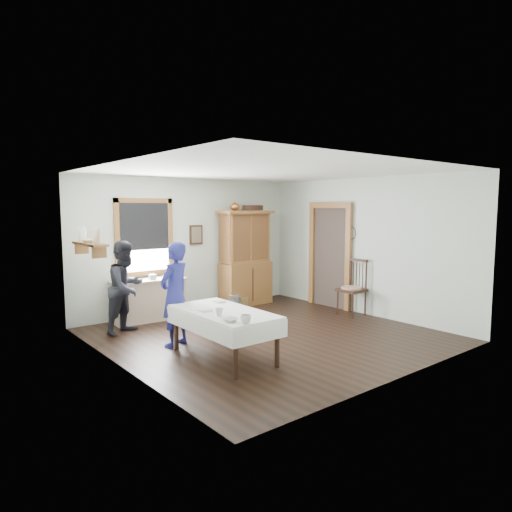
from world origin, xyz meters
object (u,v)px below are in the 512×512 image
work_counter (149,300)px  spindle_chair (352,287)px  china_hutch (246,258)px  woman_blue (175,298)px  figure_dark (126,291)px  pail (235,303)px  wicker_basket (238,302)px  dining_table (224,334)px

work_counter → spindle_chair: spindle_chair is taller
china_hutch → woman_blue: china_hutch is taller
work_counter → figure_dark: (-0.67, -0.56, 0.33)m
work_counter → spindle_chair: bearing=-29.0°
china_hutch → spindle_chair: (0.98, -2.14, -0.47)m
china_hutch → pail: 1.07m
pail → wicker_basket: size_ratio=0.77×
spindle_chair → pail: spindle_chair is taller
spindle_chair → work_counter: bearing=143.9°
china_hutch → spindle_chair: 2.40m
work_counter → woman_blue: woman_blue is taller
dining_table → wicker_basket: size_ratio=4.80×
spindle_chair → pail: bearing=126.1°
pail → wicker_basket: 0.24m
wicker_basket → figure_dark: (-2.64, -0.41, 0.62)m
china_hutch → spindle_chair: size_ratio=1.84×
dining_table → china_hutch: bearing=47.6°
china_hutch → woman_blue: size_ratio=1.38×
work_counter → pail: (1.78, -0.29, -0.25)m
work_counter → china_hutch: bearing=4.2°
woman_blue → figure_dark: size_ratio=1.02×
china_hutch → figure_dark: 3.04m
woman_blue → figure_dark: 1.19m
dining_table → figure_dark: figure_dark is taller
pail → figure_dark: (-2.45, -0.27, 0.59)m
work_counter → china_hutch: china_hutch is taller
dining_table → wicker_basket: 3.29m
figure_dark → pail: bearing=-20.2°
spindle_chair → woman_blue: (-3.67, 0.41, 0.19)m
pail → figure_dark: size_ratio=0.19×
work_counter → figure_dark: 0.93m
china_hutch → dining_table: china_hutch is taller
work_counter → wicker_basket: 2.00m
work_counter → spindle_chair: 3.92m
pail → spindle_chair: bearing=-50.7°
pail → work_counter: bearing=170.8°
china_hutch → wicker_basket: (-0.33, -0.16, -0.92)m
spindle_chair → wicker_basket: (-1.32, 1.98, -0.45)m
woman_blue → figure_dark: bearing=-99.0°
china_hutch → spindle_chair: china_hutch is taller
dining_table → pail: dining_table is taller
work_counter → woman_blue: size_ratio=0.92×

